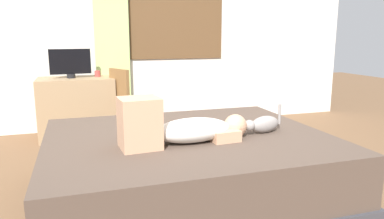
% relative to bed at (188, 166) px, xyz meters
% --- Properties ---
extents(ground_plane, '(16.00, 16.00, 0.00)m').
position_rel_bed_xyz_m(ground_plane, '(0.05, -0.08, -0.25)').
color(ground_plane, brown).
extents(back_wall_with_window, '(6.40, 0.14, 2.90)m').
position_rel_bed_xyz_m(back_wall_with_window, '(0.06, 2.48, 1.20)').
color(back_wall_with_window, silver).
rests_on(back_wall_with_window, ground).
extents(bed, '(2.14, 1.77, 0.51)m').
position_rel_bed_xyz_m(bed, '(0.00, 0.00, 0.00)').
color(bed, '#38383D').
rests_on(bed, ground).
extents(person_lying, '(0.94, 0.32, 0.34)m').
position_rel_bed_xyz_m(person_lying, '(-0.12, -0.20, 0.37)').
color(person_lying, silver).
rests_on(person_lying, bed).
extents(cat, '(0.35, 0.17, 0.21)m').
position_rel_bed_xyz_m(cat, '(0.57, -0.13, 0.32)').
color(cat, gray).
rests_on(cat, bed).
extents(desk, '(0.90, 0.56, 0.74)m').
position_rel_bed_xyz_m(desk, '(-0.79, 2.08, 0.12)').
color(desk, '#997A56').
rests_on(desk, ground).
extents(tv_monitor, '(0.48, 0.10, 0.35)m').
position_rel_bed_xyz_m(tv_monitor, '(-0.84, 2.08, 0.67)').
color(tv_monitor, black).
rests_on(tv_monitor, desk).
extents(cup, '(0.07, 0.07, 0.08)m').
position_rel_bed_xyz_m(cup, '(-0.53, 2.14, 0.53)').
color(cup, '#B23D38').
rests_on(cup, desk).
extents(chair_by_desk, '(0.51, 0.51, 0.86)m').
position_rel_bed_xyz_m(chair_by_desk, '(-0.21, 1.84, 0.26)').
color(chair_by_desk, brown).
rests_on(chair_by_desk, ground).
extents(curtain_left, '(0.44, 0.06, 2.41)m').
position_rel_bed_xyz_m(curtain_left, '(-0.31, 2.36, 0.96)').
color(curtain_left, '#ADCC75').
rests_on(curtain_left, ground).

